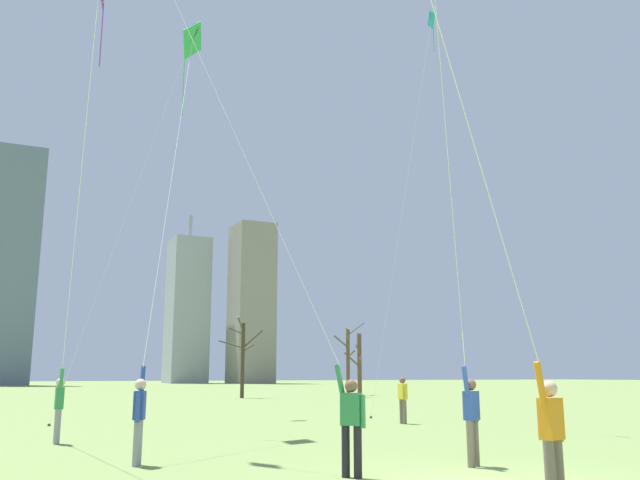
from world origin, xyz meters
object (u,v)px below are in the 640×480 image
at_px(kite_flyer_midfield_left_purple, 62,372).
at_px(bare_tree_left_of_center, 359,363).
at_px(kite_flyer_foreground_left_green, 159,273).
at_px(kite_flyer_far_back_white, 494,237).
at_px(kite_flyer_midfield_center_red, 453,192).
at_px(bystander_far_off_by_trees, 403,398).
at_px(bare_tree_right_of_center, 348,360).
at_px(distant_kite_drifting_right_blue, 181,65).
at_px(distant_kite_drifting_left_teal, 422,84).
at_px(bare_tree_rightmost, 243,356).
at_px(kite_flyer_midfield_right_pink, 291,279).

xyz_separation_m(kite_flyer_midfield_left_purple, bare_tree_left_of_center, (26.86, 34.91, 0.97)).
distance_m(kite_flyer_foreground_left_green, kite_flyer_far_back_white, 9.47).
distance_m(kite_flyer_midfield_center_red, kite_flyer_midfield_left_purple, 10.67).
xyz_separation_m(kite_flyer_midfield_center_red, kite_flyer_far_back_white, (-1.67, -3.02, -1.51)).
height_order(kite_flyer_far_back_white, bystander_far_off_by_trees, kite_flyer_far_back_white).
bearing_deg(bare_tree_left_of_center, bare_tree_right_of_center, -127.62).
bearing_deg(kite_flyer_foreground_left_green, bare_tree_right_of_center, 56.57).
height_order(kite_flyer_foreground_left_green, distant_kite_drifting_right_blue, distant_kite_drifting_right_blue).
distance_m(kite_flyer_midfield_center_red, bare_tree_left_of_center, 48.47).
bearing_deg(kite_flyer_midfield_center_red, kite_flyer_far_back_white, -118.85).
relative_size(kite_flyer_foreground_left_green, distant_kite_drifting_left_teal, 0.91).
bearing_deg(distant_kite_drifting_left_teal, bare_tree_rightmost, 84.16).
height_order(kite_flyer_foreground_left_green, kite_flyer_midfield_right_pink, kite_flyer_midfield_right_pink).
distance_m(kite_flyer_midfield_center_red, bystander_far_off_by_trees, 13.79).
xyz_separation_m(kite_flyer_foreground_left_green, distant_kite_drifting_left_teal, (10.27, 4.29, 8.39)).
relative_size(kite_flyer_midfield_right_pink, bystander_far_off_by_trees, 9.72).
bearing_deg(bare_tree_right_of_center, bystander_far_off_by_trees, -113.46).
distance_m(kite_flyer_foreground_left_green, bare_tree_rightmost, 36.49).
height_order(kite_flyer_midfield_right_pink, distant_kite_drifting_right_blue, distant_kite_drifting_right_blue).
bearing_deg(distant_kite_drifting_right_blue, distant_kite_drifting_left_teal, -54.79).
bearing_deg(distant_kite_drifting_right_blue, kite_flyer_foreground_left_green, -103.34).
height_order(bystander_far_off_by_trees, bare_tree_left_of_center, bare_tree_left_of_center).
xyz_separation_m(kite_flyer_midfield_left_purple, distant_kite_drifting_right_blue, (5.12, 11.71, 14.36)).
bearing_deg(kite_flyer_midfield_center_red, distant_kite_drifting_left_teal, 58.18).
distance_m(distant_kite_drifting_right_blue, bare_tree_right_of_center, 29.62).
bearing_deg(distant_kite_drifting_right_blue, kite_flyer_midfield_left_purple, -113.60).
relative_size(distant_kite_drifting_right_blue, bare_tree_rightmost, 3.13).
bearing_deg(kite_flyer_midfield_right_pink, distant_kite_drifting_left_teal, 43.11).
relative_size(distant_kite_drifting_left_teal, bare_tree_right_of_center, 2.54).
distance_m(kite_flyer_midfield_right_pink, kite_flyer_midfield_left_purple, 7.24).
distance_m(kite_flyer_far_back_white, distant_kite_drifting_right_blue, 26.63).
xyz_separation_m(kite_flyer_foreground_left_green, bystander_far_off_by_trees, (9.89, 5.55, -3.10)).
relative_size(kite_flyer_midfield_right_pink, kite_flyer_far_back_white, 0.87).
relative_size(kite_flyer_midfield_left_purple, bare_tree_rightmost, 1.51).
distance_m(kite_flyer_foreground_left_green, distant_kite_drifting_left_teal, 13.94).
distance_m(kite_flyer_midfield_left_purple, kite_flyer_far_back_white, 12.33).
bearing_deg(kite_flyer_midfield_center_red, bare_tree_right_of_center, 65.30).
height_order(kite_flyer_foreground_left_green, kite_flyer_midfield_center_red, kite_flyer_midfield_center_red).
height_order(bare_tree_right_of_center, bare_tree_left_of_center, bare_tree_right_of_center).
bearing_deg(distant_kite_drifting_right_blue, bare_tree_left_of_center, 46.85).
relative_size(kite_flyer_midfield_left_purple, bare_tree_left_of_center, 1.72).
relative_size(bystander_far_off_by_trees, bare_tree_right_of_center, 0.27).
xyz_separation_m(kite_flyer_midfield_center_red, distant_kite_drifting_right_blue, (-0.43, 20.28, 11.30)).
xyz_separation_m(kite_flyer_midfield_center_red, bare_tree_left_of_center, (21.32, 43.49, -2.10)).
xyz_separation_m(bystander_far_off_by_trees, distant_kite_drifting_right_blue, (-6.54, 8.56, 15.22)).
bearing_deg(bystander_far_off_by_trees, distant_kite_drifting_left_teal, -72.92).
xyz_separation_m(distant_kite_drifting_right_blue, bare_tree_rightmost, (9.96, 19.86, -13.00)).
bearing_deg(kite_flyer_foreground_left_green, distant_kite_drifting_left_teal, 22.67).
relative_size(kite_flyer_foreground_left_green, kite_flyer_far_back_white, 0.75).
relative_size(kite_flyer_midfield_right_pink, bare_tree_rightmost, 2.61).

